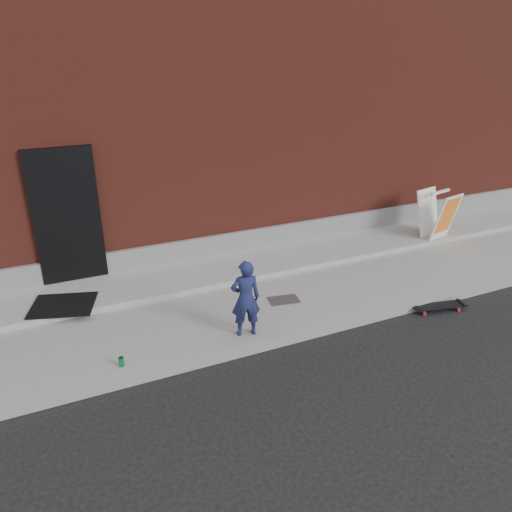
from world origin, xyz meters
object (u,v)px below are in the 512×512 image
skateboard (439,306)px  pizza_sign (438,214)px  soda_can (121,362)px  child (246,299)px

skateboard → pizza_sign: (1.81, 2.10, 0.66)m
skateboard → pizza_sign: 2.85m
pizza_sign → soda_can: pizza_sign is taller
pizza_sign → soda_can: bearing=-166.0°
skateboard → child: bearing=172.1°
pizza_sign → soda_can: 7.04m
pizza_sign → child: bearing=-161.8°
skateboard → soda_can: size_ratio=6.88×
child → skateboard: (3.22, -0.44, -0.64)m
child → pizza_sign: 5.29m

